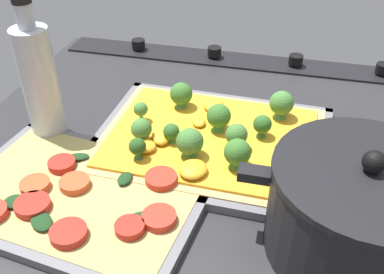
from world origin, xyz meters
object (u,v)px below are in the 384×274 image
object	(u,v)px
cooking_pot	(359,211)
oil_bottle	(40,82)
baking_tray_front	(212,144)
broccoli_pizza	(214,137)
baking_tray_back	(80,197)
veggie_pizza_back	(79,195)

from	to	relation	value
cooking_pot	oil_bottle	xyz separation A→B (cm)	(44.32, -12.34, 3.72)
cooking_pot	baking_tray_front	bearing A→B (deg)	-38.59
cooking_pot	oil_bottle	bearing A→B (deg)	-15.55
baking_tray_front	oil_bottle	size ratio (longest dim) A/B	1.58
broccoli_pizza	baking_tray_back	world-z (taller)	broccoli_pizza
baking_tray_front	baking_tray_back	xyz separation A→B (cm)	(14.35, 15.35, 0.01)
veggie_pizza_back	cooking_pot	size ratio (longest dim) A/B	1.19
broccoli_pizza	baking_tray_back	distance (cm)	21.03
oil_bottle	cooking_pot	bearing A→B (deg)	164.45
baking_tray_front	broccoli_pizza	distance (cm)	1.84
baking_tray_back	cooking_pot	xyz separation A→B (cm)	(-33.66, 0.05, 5.34)
broccoli_pizza	baking_tray_back	size ratio (longest dim) A/B	0.96
baking_tray_back	cooking_pot	distance (cm)	34.08
broccoli_pizza	cooking_pot	bearing A→B (deg)	141.69
baking_tray_front	broccoli_pizza	bearing A→B (deg)	130.45
baking_tray_front	baking_tray_back	world-z (taller)	same
oil_bottle	broccoli_pizza	bearing A→B (deg)	-174.17
baking_tray_front	broccoli_pizza	xyz separation A→B (cm)	(-0.40, 0.47, 1.73)
baking_tray_front	cooking_pot	size ratio (longest dim) A/B	1.33
oil_bottle	veggie_pizza_back	bearing A→B (deg)	130.60
broccoli_pizza	veggie_pizza_back	world-z (taller)	broccoli_pizza
veggie_pizza_back	baking_tray_back	bearing A→B (deg)	-60.83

